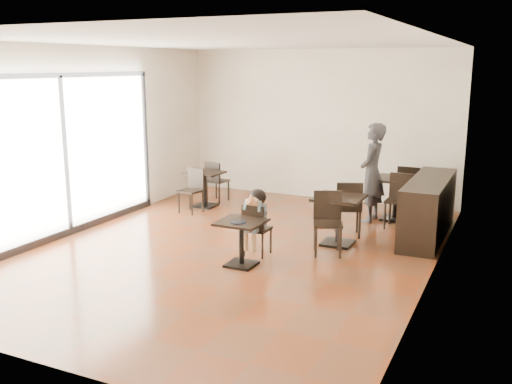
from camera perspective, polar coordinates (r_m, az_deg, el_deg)
The scene contains 23 objects.
floor at distance 9.13m, azimuth -2.07°, elevation -5.70°, with size 6.00×8.00×0.01m, color brown.
ceiling at distance 8.68m, azimuth -2.24°, elevation 14.80°, with size 6.00×8.00×0.01m, color silver.
wall_back at distance 12.43m, azimuth 6.37°, elevation 6.67°, with size 6.00×0.01×3.20m, color white.
wall_front at distance 5.58m, azimuth -21.31°, elevation -1.37°, with size 6.00×0.01×3.20m, color white.
wall_left at distance 10.47m, azimuth -16.98°, elevation 5.11°, with size 0.01×8.00×3.20m, color white.
wall_right at distance 7.87m, azimuth 17.69°, elevation 2.75°, with size 0.01×8.00×3.20m, color white.
storefront_window at distance 10.11m, azimuth -18.66°, elevation 3.61°, with size 0.04×4.50×2.60m, color white.
child_table at distance 8.29m, azimuth -1.47°, elevation -5.15°, with size 0.64×0.64×0.68m, color black, non-canonical shape.
child_chair at distance 8.74m, azimuth 0.14°, elevation -3.73°, with size 0.37×0.37×0.81m, color black, non-canonical shape.
child at distance 8.71m, azimuth 0.14°, elevation -3.07°, with size 0.37×0.51×1.02m, color slate, non-canonical shape.
plate at distance 8.10m, azimuth -1.80°, elevation -3.02°, with size 0.23×0.23×0.01m, color black.
pizza_slice at distance 8.45m, azimuth -0.40°, elevation -0.94°, with size 0.24×0.18×0.05m, color tan, non-canonical shape.
adult_patron at distance 10.74m, azimuth 11.54°, elevation 1.90°, with size 0.67×0.44×1.84m, color #333237.
cafe_table_mid at distance 9.33m, azimuth 8.23°, elevation -2.84°, with size 0.76×0.76×0.80m, color black, non-canonical shape.
cafe_table_left at distance 11.78m, azimuth -5.15°, elevation 0.27°, with size 0.68×0.68×0.72m, color black, non-canonical shape.
cafe_table_back at distance 11.05m, azimuth 13.77°, elevation -0.66°, with size 0.76×0.76×0.80m, color black, non-canonical shape.
chair_mid_a at distance 9.82m, azimuth 9.19°, elevation -1.61°, with size 0.43×0.43×0.96m, color black, non-canonical shape.
chair_mid_b at distance 8.80m, azimuth 7.19°, elevation -3.20°, with size 0.43×0.43×0.96m, color black, non-canonical shape.
chair_left_a at distance 12.23m, azimuth -3.86°, elevation 1.10°, with size 0.39×0.39×0.87m, color black, non-canonical shape.
chair_left_b at distance 11.30m, azimuth -6.56°, elevation 0.09°, with size 0.39×0.39×0.87m, color black, non-canonical shape.
chair_back_a at distance 11.53m, azimuth 15.13°, elevation 0.23°, with size 0.43×0.43×0.96m, color black, non-canonical shape.
chair_back_b at distance 10.48m, azimuth 14.05°, elevation -0.93°, with size 0.43×0.43×0.96m, color black, non-canonical shape.
service_counter at distance 10.08m, azimuth 16.85°, elevation -1.53°, with size 0.60×2.40×1.00m, color black.
Camera 1 is at (3.98, -7.70, 2.86)m, focal length 40.00 mm.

